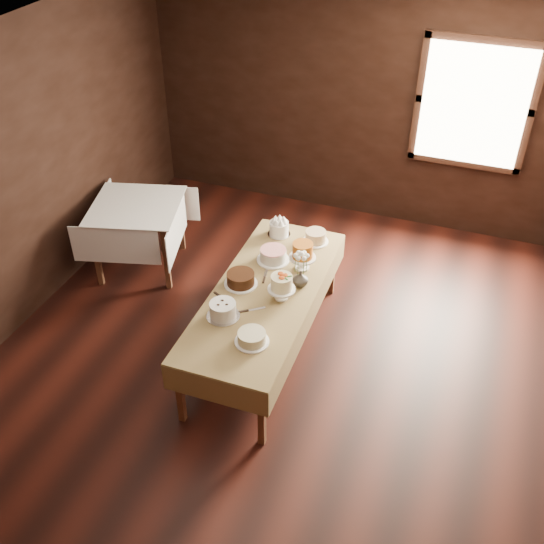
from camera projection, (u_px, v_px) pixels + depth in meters
The scene contains 21 objects.
floor at pixel (265, 365), 5.93m from camera, with size 5.00×6.00×0.01m, color black.
ceiling at pixel (262, 68), 4.25m from camera, with size 5.00×6.00×0.01m, color beige.
wall_back at pixel (356, 105), 7.34m from camera, with size 5.00×0.02×2.80m, color black.
wall_left at pixel (8, 188), 5.78m from camera, with size 0.02×6.00×2.80m, color black.
window at pixel (474, 106), 6.82m from camera, with size 1.10×0.05×1.30m, color #FFEABF.
display_table at pixel (265, 296), 5.72m from camera, with size 0.91×2.28×0.70m.
side_table at pixel (136, 213), 6.79m from camera, with size 1.14×1.14×0.79m.
cake_meringue at pixel (279, 229), 6.38m from camera, with size 0.27×0.27×0.15m.
cake_speckled at pixel (316, 237), 6.29m from camera, with size 0.26×0.26×0.12m.
cake_lattice at pixel (273, 256), 6.04m from camera, with size 0.33×0.33×0.12m.
cake_caramel at pixel (302, 257), 5.89m from camera, with size 0.26×0.26×0.29m.
cake_chocolate at pixel (241, 279), 5.74m from camera, with size 0.34×0.34×0.12m.
cake_flowers at pixel (281, 288), 5.54m from camera, with size 0.25×0.25×0.25m.
cake_swirl at pixel (223, 310), 5.37m from camera, with size 0.29×0.29×0.15m.
cake_cream at pixel (252, 338), 5.13m from camera, with size 0.28×0.28×0.10m.
cake_server_a at pixel (257, 309), 5.49m from camera, with size 0.24×0.03×0.01m, color silver.
cake_server_c at pixel (266, 272), 5.91m from camera, with size 0.24×0.03×0.01m, color silver.
cake_server_d at pixel (298, 280), 5.82m from camera, with size 0.24×0.03×0.01m, color silver.
cake_server_e at pixel (226, 301), 5.57m from camera, with size 0.24×0.03×0.01m, color silver.
flower_vase at pixel (300, 279), 5.71m from camera, with size 0.14×0.14×0.15m, color #2D2823.
flower_bouquet at pixel (301, 261), 5.60m from camera, with size 0.14×0.14×0.20m, color white, non-canonical shape.
Camera 1 is at (1.53, -3.94, 4.24)m, focal length 41.93 mm.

